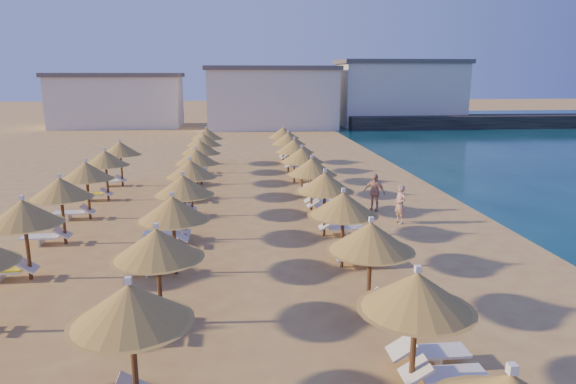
{
  "coord_description": "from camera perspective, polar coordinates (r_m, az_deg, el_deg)",
  "views": [
    {
      "loc": [
        -1.48,
        -18.04,
        6.43
      ],
      "look_at": [
        0.81,
        4.0,
        1.3
      ],
      "focal_mm": 32.0,
      "sensor_mm": 36.0,
      "label": 1
    }
  ],
  "objects": [
    {
      "name": "beachgoer_c",
      "position": [
        24.78,
        9.57,
        -0.01
      ],
      "size": [
        1.11,
        1.02,
        1.82
      ],
      "primitive_type": "imported",
      "rotation": [
        0.0,
        0.0,
        -0.69
      ],
      "color": "tan",
      "rests_on": "ground"
    },
    {
      "name": "parasol_row_east",
      "position": [
        20.42,
        4.11,
        0.97
      ],
      "size": [
        2.39,
        37.47,
        2.76
      ],
      "color": "brown",
      "rests_on": "ground"
    },
    {
      "name": "hotel_blocks",
      "position": [
        64.15,
        -1.51,
        10.59
      ],
      "size": [
        50.56,
        11.98,
        8.1
      ],
      "color": "white",
      "rests_on": "ground"
    },
    {
      "name": "parasol_row_west",
      "position": [
        20.22,
        -11.56,
        0.61
      ],
      "size": [
        2.39,
        37.47,
        2.76
      ],
      "color": "brown",
      "rests_on": "ground"
    },
    {
      "name": "loungers",
      "position": [
        20.54,
        -7.38,
        -4.32
      ],
      "size": [
        13.32,
        36.61,
        0.66
      ],
      "color": "white",
      "rests_on": "ground"
    },
    {
      "name": "beachgoer_a",
      "position": [
        22.94,
        12.36,
        -1.35
      ],
      "size": [
        0.63,
        0.73,
        1.7
      ],
      "primitive_type": "imported",
      "rotation": [
        0.0,
        0.0,
        -1.15
      ],
      "color": "tan",
      "rests_on": "ground"
    },
    {
      "name": "parasol_row_inland",
      "position": [
        21.17,
        -23.96,
        0.29
      ],
      "size": [
        2.39,
        23.44,
        2.76
      ],
      "color": "brown",
      "rests_on": "ground"
    },
    {
      "name": "ground",
      "position": [
        19.21,
        -1.19,
        -6.52
      ],
      "size": [
        220.0,
        220.0,
        0.0
      ],
      "primitive_type": "plane",
      "color": "tan",
      "rests_on": "ground"
    },
    {
      "name": "jetty",
      "position": [
        66.45,
        19.67,
        7.38
      ],
      "size": [
        30.08,
        4.64,
        1.5
      ],
      "primitive_type": "cube",
      "rotation": [
        0.0,
        0.0,
        -0.02
      ],
      "color": "black",
      "rests_on": "ground"
    }
  ]
}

